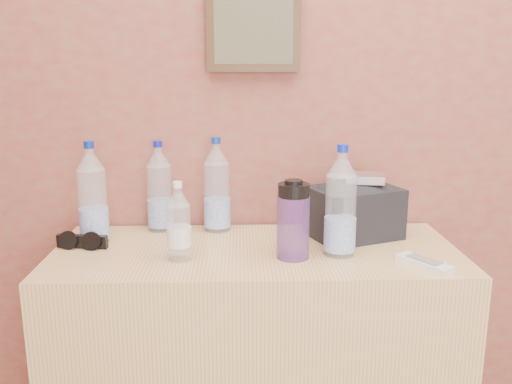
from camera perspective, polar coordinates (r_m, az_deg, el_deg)
The scene contains 12 objects.
picture_frame at distance 1.80m, azimuth -0.27°, elevation 16.52°, with size 0.30×0.03×0.25m, color #382311, non-canonical shape.
dresser at distance 1.80m, azimuth -0.02°, elevation -17.48°, with size 1.21×0.51×0.76m, color #9C754B.
pet_large_a at distance 1.73m, azimuth -16.82°, elevation -0.65°, with size 0.09×0.09×0.32m.
pet_large_b at distance 1.82m, azimuth -10.11°, elevation 0.09°, with size 0.08×0.08×0.30m.
pet_large_c at distance 1.79m, azimuth -4.14°, elevation 0.24°, with size 0.08×0.08×0.31m.
pet_large_d at distance 1.57m, azimuth 8.91°, elevation -1.57°, with size 0.09×0.09×0.32m.
pet_small at distance 1.54m, azimuth -8.12°, elevation -3.55°, with size 0.07×0.07×0.23m.
nalgene_bottle at distance 1.54m, azimuth 3.94°, elevation -2.96°, with size 0.09×0.09×0.23m.
sunglasses at distance 1.72m, azimuth -17.82°, elevation -4.98°, with size 0.16×0.06×0.04m, color black, non-canonical shape.
ac_remote at distance 1.56m, azimuth 17.29°, elevation -7.24°, with size 0.16×0.05×0.02m, color silver.
toiletry_bag at distance 1.76m, azimuth 10.30°, elevation -1.78°, with size 0.27×0.19×0.18m, color black, non-canonical shape.
foil_packet at distance 1.73m, azimuth 11.30°, elevation 1.48°, with size 0.12×0.10×0.02m, color silver.
Camera 1 is at (-0.41, 0.18, 1.30)m, focal length 38.00 mm.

